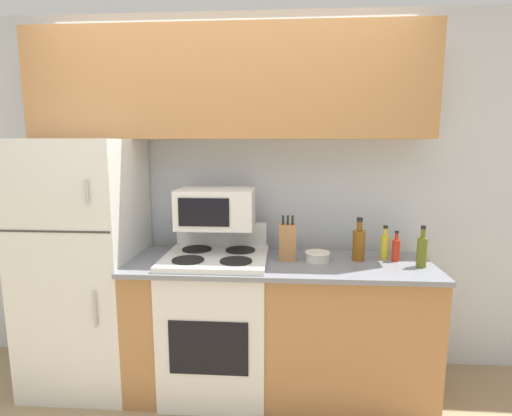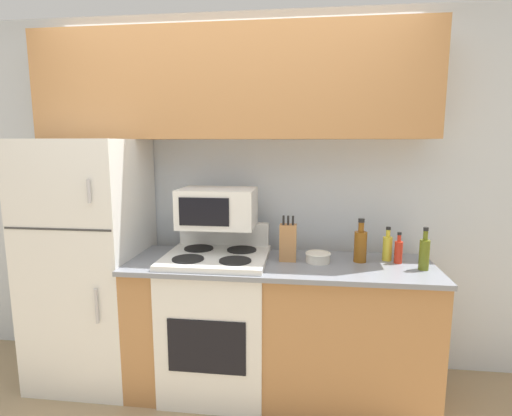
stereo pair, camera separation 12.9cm
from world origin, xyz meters
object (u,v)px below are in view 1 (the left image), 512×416
Objects in this scene: refrigerator at (86,264)px; microwave at (216,208)px; bowl at (317,256)px; bottle_olive_oil at (422,251)px; stove at (217,321)px; bottle_cooking_spray at (385,246)px; bottle_hot_sauce at (396,249)px; knife_block at (288,242)px; bottle_whiskey at (359,244)px.

microwave is at bearing 2.69° from refrigerator.
bowl is 0.62× the size of bottle_olive_oil.
stove is 4.99× the size of bottle_cooking_spray.
microwave reaches higher than bottle_hot_sauce.
knife_block is 1.14× the size of bottle_olive_oil.
stove is 6.75× the size of bowl.
bottle_whiskey is at bearing 179.38° from bottle_hot_sauce.
bottle_whiskey reaches higher than bowl.
refrigerator reaches higher than bowl.
bowl is 0.46m from bottle_cooking_spray.
bottle_hot_sauce reaches higher than bowl.
microwave reaches higher than bottle_whiskey.
bottle_whiskey is (0.93, -0.04, -0.22)m from microwave.
refrigerator is 6.00× the size of bottle_whiskey.
bowl is (0.19, -0.02, -0.09)m from knife_block.
refrigerator reaches higher than bottle_olive_oil.
bottle_cooking_spray is at bearing 135.29° from bottle_hot_sauce.
microwave is at bearing 173.04° from bottle_olive_oil.
bottle_olive_oil is at bearing -44.40° from bottle_cooking_spray.
microwave reaches higher than stove.
bottle_whiskey is at bearing 4.38° from stove.
microwave reaches higher than knife_block.
knife_block is at bearing -0.95° from refrigerator.
bottle_hot_sauce is 0.08m from bottle_cooking_spray.
stove is at bearing -174.82° from knife_block.
stove is 4.22× the size of bottle_olive_oil.
stove is 5.49× the size of bottle_hot_sauce.
bottle_cooking_spray reaches higher than bottle_hot_sauce.
stove is at bearing -173.54° from bottle_cooking_spray.
bowl is at bearing 173.00° from bottle_olive_oil.
bottle_olive_oil reaches higher than bottle_hot_sauce.
bottle_whiskey is at bearing -163.15° from bottle_cooking_spray.
microwave is at bearing -179.09° from bottle_cooking_spray.
stove is at bearing -175.62° from bottle_whiskey.
stove is 1.26m from bottle_hot_sauce.
bottle_cooking_spray is at bearing 16.85° from bottle_whiskey.
microwave reaches higher than bottle_olive_oil.
bottle_olive_oil is at bearing -6.96° from microwave.
bottle_olive_oil is 0.93× the size of bottle_whiskey.
refrigerator reaches higher than microwave.
knife_block is 0.70m from bottle_hot_sauce.
refrigerator is at bearing -179.81° from bottle_whiskey.
bottle_olive_oil is at bearing -18.71° from bottle_whiskey.
refrigerator is 7.63× the size of bottle_cooking_spray.
refrigerator is at bearing 175.93° from stove.
bottle_cooking_spray is (2.01, 0.06, 0.15)m from refrigerator.
bottle_olive_oil reaches higher than bottle_cooking_spray.
knife_block reaches higher than bowl.
bottle_whiskey is at bearing 9.45° from bowl.
refrigerator reaches higher than stove.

